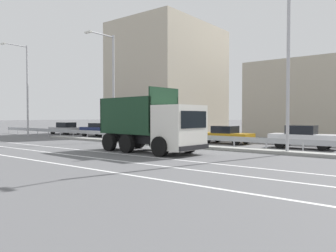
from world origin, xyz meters
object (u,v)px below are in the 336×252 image
object	(u,v)px
parked_car_4	(226,135)
parked_car_5	(303,137)
street_lamp_0	(25,86)
parked_car_0	(66,128)
median_road_sign	(159,129)
dump_truck	(161,129)
parked_car_1	(99,129)
parked_car_2	(131,131)
street_lamp_2	(287,45)
parked_car_3	(173,132)
street_lamp_1	(111,82)

from	to	relation	value
parked_car_4	parked_car_5	size ratio (longest dim) A/B	0.96
street_lamp_0	parked_car_0	size ratio (longest dim) A/B	2.38
median_road_sign	parked_car_4	world-z (taller)	median_road_sign
dump_truck	parked_car_0	bearing A→B (deg)	-107.30
parked_car_1	parked_car_4	xyz separation A→B (m)	(14.62, 0.24, -0.04)
street_lamp_0	parked_car_2	bearing A→B (deg)	19.79
street_lamp_2	parked_car_3	bearing A→B (deg)	160.20
street_lamp_1	parked_car_2	bearing A→B (deg)	117.24
street_lamp_0	dump_truck	bearing A→B (deg)	-9.90
street_lamp_2	parked_car_0	xyz separation A→B (m)	(-26.70, 4.43, -5.21)
parked_car_3	parked_car_4	bearing A→B (deg)	96.72
parked_car_5	street_lamp_0	bearing A→B (deg)	-84.80
parked_car_1	parked_car_5	world-z (taller)	parked_car_5
parked_car_4	dump_truck	bearing A→B (deg)	2.62
parked_car_3	parked_car_5	xyz separation A→B (m)	(10.35, 0.13, -0.06)
parked_car_0	parked_car_5	world-z (taller)	parked_car_5
parked_car_0	parked_car_2	xyz separation A→B (m)	(10.62, -0.15, 0.03)
dump_truck	parked_car_4	bearing A→B (deg)	-174.30
parked_car_4	parked_car_0	bearing A→B (deg)	-88.96
parked_car_0	parked_car_2	distance (m)	10.62
street_lamp_2	parked_car_5	world-z (taller)	street_lamp_2
parked_car_0	parked_car_2	bearing A→B (deg)	-95.74
street_lamp_0	parked_car_3	distance (m)	17.98
median_road_sign	parked_car_0	bearing A→B (deg)	166.51
street_lamp_1	parked_car_3	size ratio (longest dim) A/B	2.10
parked_car_1	parked_car_3	size ratio (longest dim) A/B	0.96
parked_car_0	parked_car_3	xyz separation A→B (m)	(16.09, -0.61, 0.11)
street_lamp_2	parked_car_1	world-z (taller)	street_lamp_2
parked_car_2	median_road_sign	bearing A→B (deg)	62.03
median_road_sign	parked_car_5	bearing A→B (deg)	22.54
street_lamp_0	street_lamp_2	xyz separation A→B (m)	(27.61, -0.14, 0.55)
parked_car_2	parked_car_4	world-z (taller)	parked_car_2
parked_car_1	street_lamp_1	bearing A→B (deg)	-125.90
parked_car_1	parked_car_5	bearing A→B (deg)	-94.13
dump_truck	parked_car_1	size ratio (longest dim) A/B	1.72
median_road_sign	parked_car_3	size ratio (longest dim) A/B	0.54
street_lamp_1	parked_car_0	distance (m)	14.29
street_lamp_0	parked_car_1	distance (m)	9.29
parked_car_0	street_lamp_1	bearing A→B (deg)	-114.48
street_lamp_1	parked_car_1	xyz separation A→B (m)	(-6.90, 4.42, -4.08)
median_road_sign	parked_car_4	xyz separation A→B (m)	(3.13, 4.28, -0.50)
street_lamp_2	parked_car_3	xyz separation A→B (m)	(-10.61, 3.82, -5.10)
dump_truck	parked_car_0	distance (m)	22.41
dump_truck	parked_car_5	world-z (taller)	dump_truck
parked_car_0	parked_car_5	xyz separation A→B (m)	(26.45, -0.48, 0.05)
street_lamp_1	parked_car_4	size ratio (longest dim) A/B	2.14
parked_car_1	parked_car_5	distance (m)	20.45
median_road_sign	parked_car_4	size ratio (longest dim) A/B	0.55
median_road_sign	parked_car_5	distance (m)	9.70
street_lamp_0	parked_car_3	xyz separation A→B (m)	(17.00, 3.68, -4.55)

